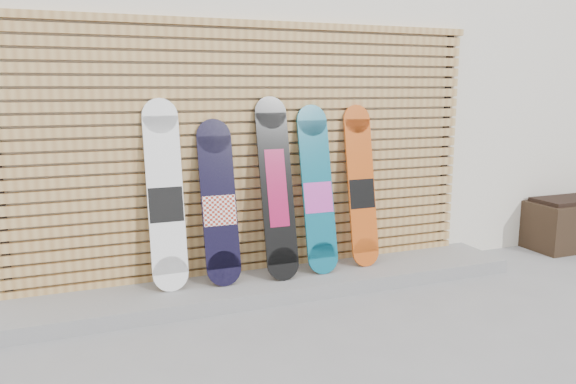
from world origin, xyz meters
The scene contains 9 objects.
ground centered at (0.00, 0.00, 0.00)m, with size 80.00×80.00×0.00m, color gray.
building centered at (0.50, 3.50, 1.80)m, with size 12.00×5.00×3.60m, color silver.
concrete_step centered at (-0.15, 0.68, 0.06)m, with size 4.60×0.70×0.12m, color gray.
slat_wall centered at (-0.15, 0.97, 1.21)m, with size 4.26×0.08×2.29m.
snowboard_0 centered at (-0.97, 0.80, 0.88)m, with size 0.29×0.29×1.54m.
snowboard_1 centered at (-0.53, 0.78, 0.79)m, with size 0.29×0.34×1.37m.
snowboard_2 centered at (-0.03, 0.75, 0.89)m, with size 0.28×0.39×1.55m.
snowboard_3 centered at (0.36, 0.77, 0.84)m, with size 0.28×0.35×1.47m.
snowboard_4 centered at (0.82, 0.79, 0.84)m, with size 0.26×0.30×1.47m.
Camera 1 is at (-1.66, -3.68, 1.74)m, focal length 35.00 mm.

